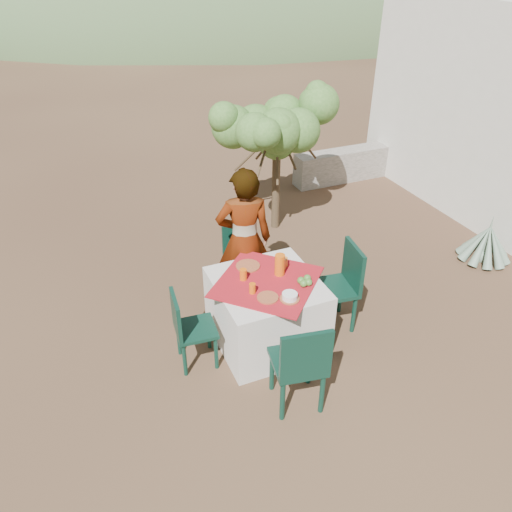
{
  "coord_description": "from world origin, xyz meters",
  "views": [
    {
      "loc": [
        -1.43,
        -3.62,
        3.63
      ],
      "look_at": [
        0.3,
        0.47,
        0.81
      ],
      "focal_mm": 35.0,
      "sensor_mm": 36.0,
      "label": 1
    }
  ],
  "objects_px": {
    "chair_far": "(241,256)",
    "juice_pitcher": "(280,265)",
    "chair_right": "(341,283)",
    "shrub_tree": "(279,133)",
    "person": "(244,240)",
    "chair_near": "(301,363)",
    "chair_left": "(188,327)",
    "agave": "(486,243)",
    "table": "(267,311)"
  },
  "relations": [
    {
      "from": "chair_far",
      "to": "juice_pitcher",
      "type": "xyz_separation_m",
      "value": [
        0.07,
        -0.89,
        0.4
      ]
    },
    {
      "from": "chair_far",
      "to": "chair_right",
      "type": "distance_m",
      "value": 1.26
    },
    {
      "from": "shrub_tree",
      "to": "person",
      "type": "bearing_deg",
      "value": -126.04
    },
    {
      "from": "chair_near",
      "to": "chair_left",
      "type": "distance_m",
      "value": 1.19
    },
    {
      "from": "juice_pitcher",
      "to": "chair_near",
      "type": "bearing_deg",
      "value": -104.79
    },
    {
      "from": "chair_right",
      "to": "agave",
      "type": "distance_m",
      "value": 2.52
    },
    {
      "from": "agave",
      "to": "person",
      "type": "bearing_deg",
      "value": 173.39
    },
    {
      "from": "person",
      "to": "table",
      "type": "bearing_deg",
      "value": 101.69
    },
    {
      "from": "chair_far",
      "to": "chair_left",
      "type": "relative_size",
      "value": 1.02
    },
    {
      "from": "table",
      "to": "juice_pitcher",
      "type": "bearing_deg",
      "value": 21.54
    },
    {
      "from": "chair_left",
      "to": "juice_pitcher",
      "type": "height_order",
      "value": "juice_pitcher"
    },
    {
      "from": "chair_left",
      "to": "agave",
      "type": "relative_size",
      "value": 1.14
    },
    {
      "from": "agave",
      "to": "juice_pitcher",
      "type": "bearing_deg",
      "value": -175.23
    },
    {
      "from": "chair_far",
      "to": "juice_pitcher",
      "type": "distance_m",
      "value": 0.98
    },
    {
      "from": "chair_far",
      "to": "chair_left",
      "type": "distance_m",
      "value": 1.35
    },
    {
      "from": "chair_right",
      "to": "shrub_tree",
      "type": "relative_size",
      "value": 0.54
    },
    {
      "from": "juice_pitcher",
      "to": "chair_left",
      "type": "bearing_deg",
      "value": -175.34
    },
    {
      "from": "table",
      "to": "chair_far",
      "type": "distance_m",
      "value": 0.96
    },
    {
      "from": "chair_left",
      "to": "juice_pitcher",
      "type": "xyz_separation_m",
      "value": [
        1.01,
        0.08,
        0.41
      ]
    },
    {
      "from": "agave",
      "to": "shrub_tree",
      "type": "bearing_deg",
      "value": 137.35
    },
    {
      "from": "shrub_tree",
      "to": "agave",
      "type": "xyz_separation_m",
      "value": [
        2.13,
        -1.96,
        -1.17
      ]
    },
    {
      "from": "chair_far",
      "to": "agave",
      "type": "bearing_deg",
      "value": -4.95
    },
    {
      "from": "chair_right",
      "to": "person",
      "type": "bearing_deg",
      "value": -125.07
    },
    {
      "from": "agave",
      "to": "chair_right",
      "type": "bearing_deg",
      "value": -171.31
    },
    {
      "from": "table",
      "to": "chair_right",
      "type": "height_order",
      "value": "chair_right"
    },
    {
      "from": "chair_far",
      "to": "chair_right",
      "type": "bearing_deg",
      "value": -47.08
    },
    {
      "from": "juice_pitcher",
      "to": "person",
      "type": "bearing_deg",
      "value": 101.27
    },
    {
      "from": "table",
      "to": "person",
      "type": "height_order",
      "value": "person"
    },
    {
      "from": "chair_far",
      "to": "chair_near",
      "type": "xyz_separation_m",
      "value": [
        -0.19,
        -1.9,
        0.07
      ]
    },
    {
      "from": "shrub_tree",
      "to": "juice_pitcher",
      "type": "distance_m",
      "value": 2.5
    },
    {
      "from": "chair_near",
      "to": "agave",
      "type": "relative_size",
      "value": 1.33
    },
    {
      "from": "table",
      "to": "juice_pitcher",
      "type": "distance_m",
      "value": 0.53
    },
    {
      "from": "juice_pitcher",
      "to": "table",
      "type": "bearing_deg",
      "value": -158.46
    },
    {
      "from": "chair_near",
      "to": "chair_left",
      "type": "height_order",
      "value": "chair_near"
    },
    {
      "from": "table",
      "to": "juice_pitcher",
      "type": "height_order",
      "value": "juice_pitcher"
    },
    {
      "from": "juice_pitcher",
      "to": "agave",
      "type": "bearing_deg",
      "value": 4.77
    },
    {
      "from": "person",
      "to": "juice_pitcher",
      "type": "bearing_deg",
      "value": 116.23
    },
    {
      "from": "chair_left",
      "to": "shrub_tree",
      "type": "relative_size",
      "value": 0.47
    },
    {
      "from": "person",
      "to": "shrub_tree",
      "type": "height_order",
      "value": "shrub_tree"
    },
    {
      "from": "chair_right",
      "to": "person",
      "type": "xyz_separation_m",
      "value": [
        -0.81,
        0.76,
        0.3
      ]
    },
    {
      "from": "shrub_tree",
      "to": "agave",
      "type": "relative_size",
      "value": 2.45
    },
    {
      "from": "chair_far",
      "to": "agave",
      "type": "height_order",
      "value": "chair_far"
    },
    {
      "from": "chair_right",
      "to": "person",
      "type": "distance_m",
      "value": 1.15
    },
    {
      "from": "chair_right",
      "to": "juice_pitcher",
      "type": "xyz_separation_m",
      "value": [
        -0.68,
        0.11,
        0.33
      ]
    },
    {
      "from": "chair_near",
      "to": "shrub_tree",
      "type": "height_order",
      "value": "shrub_tree"
    },
    {
      "from": "chair_far",
      "to": "juice_pitcher",
      "type": "relative_size",
      "value": 3.74
    },
    {
      "from": "chair_left",
      "to": "agave",
      "type": "bearing_deg",
      "value": -80.27
    },
    {
      "from": "person",
      "to": "chair_far",
      "type": "bearing_deg",
      "value": -87.38
    },
    {
      "from": "table",
      "to": "agave",
      "type": "distance_m",
      "value": 3.34
    },
    {
      "from": "chair_left",
      "to": "shrub_tree",
      "type": "height_order",
      "value": "shrub_tree"
    }
  ]
}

